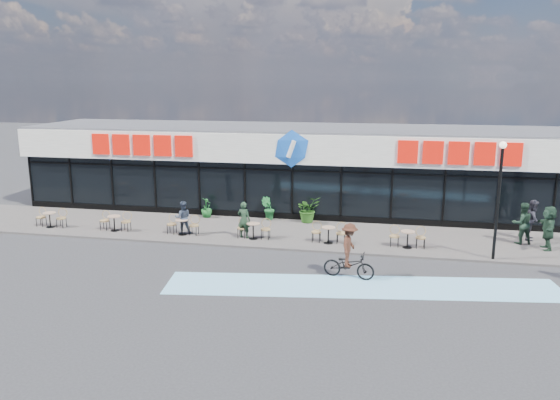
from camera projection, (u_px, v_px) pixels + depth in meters
name	position (u px, v px, depth m)	size (l,w,h in m)	color
ground	(262.00, 265.00, 21.62)	(120.00, 120.00, 0.00)	#28282B
sidewalk	(283.00, 233.00, 25.91)	(44.00, 5.00, 0.10)	#4F4A46
bike_lane	(362.00, 286.00, 19.42)	(14.00, 2.20, 0.01)	#72B4D8
building	(301.00, 167.00, 30.60)	(30.60, 6.57, 4.75)	black
lamp_post	(499.00, 190.00, 21.45)	(0.28, 0.28, 4.77)	black
bistro_set_0	(51.00, 218.00, 26.74)	(1.54, 0.62, 0.90)	#A08167
bistro_set_1	(115.00, 221.00, 26.10)	(1.54, 0.62, 0.90)	#A08167
bistro_set_2	(183.00, 225.00, 25.45)	(1.54, 0.62, 0.90)	#A08167
bistro_set_3	(254.00, 229.00, 24.81)	(1.54, 0.62, 0.90)	#A08167
bistro_set_4	(329.00, 233.00, 24.16)	(1.54, 0.62, 0.90)	#A08167
bistro_set_5	(408.00, 237.00, 23.52)	(1.54, 0.62, 0.90)	#A08167
potted_plant_left	(207.00, 207.00, 28.56)	(0.58, 0.58, 1.04)	#154C1D
potted_plant_mid	(268.00, 208.00, 28.06)	(0.65, 0.52, 1.18)	#1A5D28
potted_plant_right	(308.00, 209.00, 27.58)	(1.19, 1.03, 1.33)	#265418
patron_left	(244.00, 220.00, 24.84)	(0.61, 0.40, 1.69)	#1D3420
patron_right	(183.00, 217.00, 25.51)	(0.76, 0.59, 1.56)	#2E3747
pedestrian_a	(548.00, 228.00, 23.13)	(1.76, 0.56, 1.90)	#1D3425
pedestrian_b	(533.00, 220.00, 24.53)	(0.89, 0.69, 1.83)	#23222B
pedestrian_c	(522.00, 223.00, 23.94)	(0.90, 0.70, 1.85)	#1A3022
cyclist_a	(349.00, 256.00, 20.08)	(2.00, 1.15, 2.09)	black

